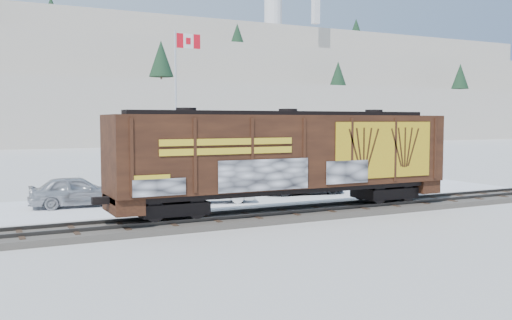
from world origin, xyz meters
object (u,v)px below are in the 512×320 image
hopper_railcar (288,155)px  car_silver (77,191)px  flagpole (178,131)px  car_white (213,189)px  car_dark (302,182)px

hopper_railcar → car_silver: hopper_railcar is taller
hopper_railcar → car_silver: 11.92m
hopper_railcar → flagpole: 14.04m
flagpole → car_silver: bearing=-142.3°
hopper_railcar → car_white: (-1.50, 5.93, -2.25)m
flagpole → car_silver: size_ratio=2.19×
hopper_railcar → flagpole: size_ratio=1.58×
car_white → hopper_railcar: bearing=-149.4°
car_white → flagpole: bearing=11.4°
hopper_railcar → car_dark: 8.89m
hopper_railcar → flagpole: flagpole is taller
hopper_railcar → car_silver: size_ratio=3.47×
car_silver → car_dark: (13.70, -0.93, -0.06)m
hopper_railcar → car_dark: (5.04, 6.97, -2.23)m
car_silver → car_white: car_silver is taller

